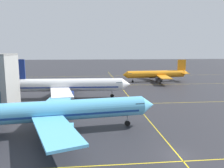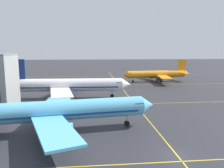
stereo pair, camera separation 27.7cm
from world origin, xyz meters
name	(u,v)px [view 1 (the left image)]	position (x,y,z in m)	size (l,w,h in m)	color
ground_plane	(178,155)	(0.00, 0.00, 0.00)	(600.00, 600.00, 0.00)	#28282D
airliner_front_gate	(58,111)	(-18.79, 11.39, 4.05)	(38.16, 32.63, 11.87)	#5BB7E5
airliner_second_row	(67,85)	(-19.87, 40.70, 4.23)	(39.83, 34.39, 12.40)	white
airliner_third_row	(157,74)	(19.28, 73.91, 3.54)	(33.40, 28.69, 10.38)	orange
taxiway_markings	(125,93)	(0.00, 48.18, 0.00)	(134.81, 147.18, 0.01)	yellow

